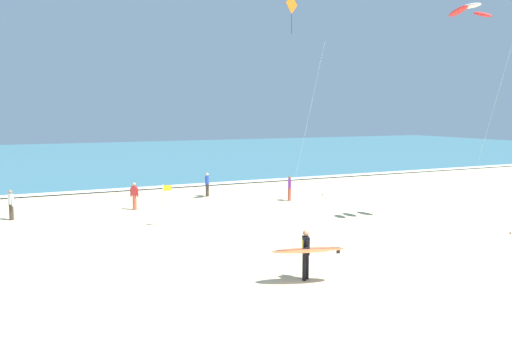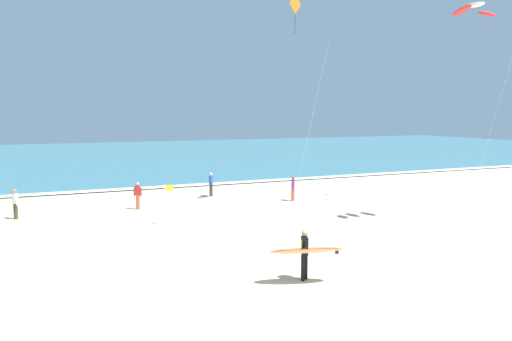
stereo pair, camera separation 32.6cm
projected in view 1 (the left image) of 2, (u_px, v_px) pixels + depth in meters
name	position (u px, v px, depth m)	size (l,w,h in m)	color
ground_plane	(321.00, 298.00, 15.02)	(160.00, 160.00, 0.00)	beige
ocean_water	(97.00, 156.00, 63.40)	(160.00, 60.00, 0.08)	teal
shoreline_foam	(148.00, 188.00, 36.57)	(160.00, 1.18, 0.01)	white
surfer_lead	(307.00, 251.00, 16.33)	(2.47, 1.35, 1.71)	black
kite_diamond_amber_mid	(293.00, 15.00, 29.53)	(3.95, 1.95, 12.54)	orange
kite_arc_ivory_low	(471.00, 11.00, 24.05)	(2.31, 3.39, 10.84)	red
bystander_white_top	(11.00, 205.00, 25.82)	(0.29, 0.47, 1.59)	#4C3D2D
bystander_blue_top	(207.00, 184.00, 33.15)	(0.36, 0.39, 1.59)	#4C3D2D
bystander_purple_top	(290.00, 188.00, 31.51)	(0.30, 0.46, 1.59)	#D8593F
bystander_red_top	(134.00, 196.00, 28.59)	(0.42, 0.33, 1.59)	#D8593F
lifeguard_flag	(164.00, 201.00, 24.38)	(0.44, 0.05, 2.10)	silver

